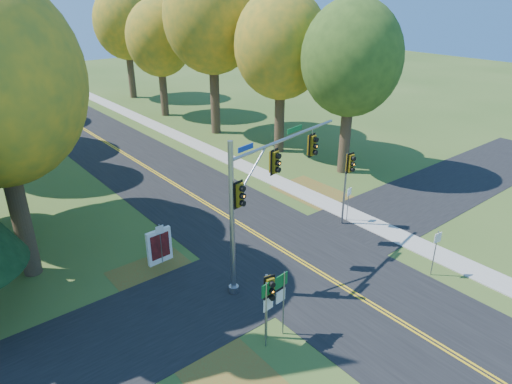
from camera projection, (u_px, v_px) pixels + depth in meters
ground at (322, 274)px, 22.89m from camera, size 160.00×160.00×0.00m
road_main at (322, 274)px, 22.89m from camera, size 8.00×160.00×0.02m
road_cross at (294, 257)px, 24.31m from camera, size 60.00×6.00×0.02m
centerline_left at (320, 274)px, 22.83m from camera, size 0.10×160.00×0.01m
centerline_right at (323, 273)px, 22.94m from camera, size 0.10×160.00×0.01m
sidewalk_east at (396, 235)px, 26.44m from camera, size 1.60×160.00×0.06m
leaf_patch_w_near at (168, 286)px, 21.99m from camera, size 4.00×6.00×0.00m
leaf_patch_e at (326, 199)px, 31.05m from camera, size 3.50×8.00×0.00m
tree_e_a at (351, 59)px, 32.25m from camera, size 7.20×7.20×12.73m
tree_e_b at (281, 45)px, 36.58m from camera, size 7.60×7.60×13.33m
tree_e_c at (212, 18)px, 40.97m from camera, size 8.80×8.80×15.79m
tree_e_d at (159, 38)px, 48.12m from camera, size 7.00×7.00×12.32m
tree_e_e at (126, 23)px, 56.00m from camera, size 7.80×7.80×13.74m
traffic_mast at (262, 186)px, 21.01m from camera, size 8.09×2.10×7.46m
east_signal_pole at (349, 171)px, 26.21m from camera, size 0.54×0.62×4.62m
ped_signal_pole at (269, 293)px, 17.67m from camera, size 0.49×0.57×3.14m
route_sign_cluster at (275, 296)px, 17.77m from camera, size 1.42×0.20×3.05m
info_kiosk at (159, 246)px, 23.52m from camera, size 1.38×0.27×1.90m
reg_sign_e_north at (349, 198)px, 27.51m from camera, size 0.43×0.12×2.26m
reg_sign_e_south at (436, 246)px, 22.14m from camera, size 0.47×0.10×2.48m
reg_sign_w at (160, 237)px, 23.23m from camera, size 0.43×0.07×2.25m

